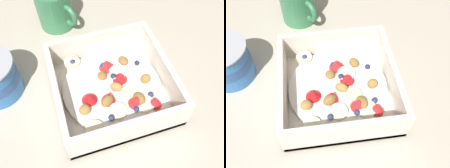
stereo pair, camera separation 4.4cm
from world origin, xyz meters
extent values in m
plane|color=beige|center=(0.00, 0.00, 0.00)|extent=(2.40, 2.40, 0.00)
cube|color=white|center=(0.01, 0.02, 0.01)|extent=(0.21, 0.21, 0.01)
cube|color=white|center=(0.01, -0.08, 0.03)|extent=(0.21, 0.01, 0.07)
cube|color=white|center=(0.01, 0.12, 0.03)|extent=(0.21, 0.01, 0.07)
cube|color=white|center=(-0.09, 0.02, 0.03)|extent=(0.01, 0.19, 0.07)
cube|color=white|center=(0.11, 0.02, 0.03)|extent=(0.01, 0.19, 0.07)
cylinder|color=white|center=(0.01, 0.02, 0.02)|extent=(0.18, 0.18, 0.01)
cylinder|color=#F7EFC6|center=(0.03, 0.00, 0.03)|extent=(0.05, 0.05, 0.01)
cylinder|color=#F7EFC6|center=(-0.05, -0.02, 0.03)|extent=(0.05, 0.05, 0.01)
cylinder|color=beige|center=(0.08, 0.08, 0.03)|extent=(0.03, 0.03, 0.01)
cylinder|color=#F7EFC6|center=(-0.04, 0.03, 0.03)|extent=(0.04, 0.04, 0.01)
cylinder|color=#F4EAB7|center=(-0.01, -0.01, 0.03)|extent=(0.04, 0.04, 0.01)
cylinder|color=#F7EFC6|center=(-0.06, 0.07, 0.03)|extent=(0.04, 0.04, 0.01)
cone|color=red|center=(0.02, 0.00, 0.03)|extent=(0.04, 0.04, 0.02)
cone|color=red|center=(-0.04, -0.01, 0.03)|extent=(0.04, 0.04, 0.02)
cone|color=red|center=(-0.05, -0.04, 0.03)|extent=(0.04, 0.04, 0.02)
cone|color=red|center=(0.05, 0.02, 0.03)|extent=(0.04, 0.04, 0.02)
cone|color=red|center=(-0.02, 0.03, 0.03)|extent=(0.04, 0.04, 0.02)
cone|color=red|center=(-0.01, 0.07, 0.03)|extent=(0.03, 0.03, 0.02)
sphere|color=navy|center=(-0.05, -0.01, 0.03)|extent=(0.01, 0.01, 0.01)
sphere|color=navy|center=(-0.03, -0.02, 0.03)|extent=(0.01, 0.01, 0.01)
sphere|color=navy|center=(-0.03, -0.04, 0.03)|extent=(0.01, 0.01, 0.01)
sphere|color=navy|center=(-0.05, 0.04, 0.03)|extent=(0.01, 0.01, 0.01)
sphere|color=navy|center=(0.06, 0.02, 0.03)|extent=(0.01, 0.01, 0.01)
sphere|color=#23284C|center=(0.00, 0.02, 0.03)|extent=(0.01, 0.01, 0.01)
sphere|color=navy|center=(0.08, 0.08, 0.03)|extent=(0.01, 0.01, 0.01)
sphere|color=#23284C|center=(0.04, -0.04, 0.03)|extent=(0.01, 0.01, 0.01)
sphere|color=#23284C|center=(0.03, 0.01, 0.03)|extent=(0.01, 0.01, 0.01)
ellipsoid|color=tan|center=(0.00, 0.01, 0.03)|extent=(0.03, 0.03, 0.02)
ellipsoid|color=olive|center=(-0.02, 0.04, 0.03)|extent=(0.03, 0.03, 0.02)
ellipsoid|color=olive|center=(-0.03, -0.02, 0.03)|extent=(0.03, 0.03, 0.02)
ellipsoid|color=#AD7F42|center=(-0.03, 0.08, 0.03)|extent=(0.03, 0.03, 0.01)
ellipsoid|color=olive|center=(0.06, -0.02, 0.03)|extent=(0.03, 0.02, 0.02)
ellipsoid|color=#AD7F42|center=(0.00, -0.04, 0.03)|extent=(0.02, 0.02, 0.02)
ellipsoid|color=olive|center=(0.03, 0.03, 0.03)|extent=(0.03, 0.02, 0.01)
cylinder|color=#3370B7|center=(0.08, 0.22, 0.04)|extent=(0.09, 0.09, 0.07)
cylinder|color=#2D5193|center=(0.08, 0.22, 0.04)|extent=(0.09, 0.09, 0.02)
cylinder|color=#3D8456|center=(0.24, 0.08, 0.04)|extent=(0.08, 0.08, 0.09)
torus|color=#3D8456|center=(0.20, 0.06, 0.05)|extent=(0.05, 0.04, 0.05)
camera|label=1|loc=(-0.23, 0.10, 0.39)|focal=38.65mm
camera|label=2|loc=(-0.24, 0.05, 0.39)|focal=38.65mm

